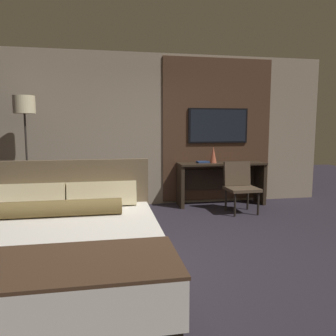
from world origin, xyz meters
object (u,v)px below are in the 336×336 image
Objects in this scene: vase_tall at (213,155)px; floor_lamp at (25,115)px; tv at (218,126)px; desk_chair at (240,183)px; desk at (221,177)px; book at (203,162)px; bed at (57,255)px.

floor_lamp is at bearing -176.30° from vase_tall.
tv is 1.36× the size of desk_chair.
floor_lamp reaches higher than vase_tall.
desk is 3.57m from floor_lamp.
book is at bearing 4.44° from floor_lamp.
desk is at bearing 2.65° from vase_tall.
bed is 3.86m from desk.
vase_tall is at bearing 50.04° from bed.
floor_lamp is (-0.82, 2.67, 1.33)m from bed.
desk is 0.98m from tv.
desk is at bearing 48.38° from bed.
desk_chair is (2.70, 2.29, 0.19)m from bed.
bed is 3.54m from desk_chair.
tv is at bearing 98.39° from desk_chair.
bed is 1.35× the size of desk.
vase_tall is at bearing -127.46° from tv.
desk_chair is at bearing 40.34° from bed.
tv is 0.60× the size of floor_lamp.
desk_chair is at bearing -6.08° from floor_lamp.
vase_tall is at bearing 114.81° from desk_chair.
bed is at bearing -141.17° from desk_chair.
book is (-0.35, 0.02, 0.28)m from desk.
tv is 3.41m from floor_lamp.
desk is 7.04× the size of book.
floor_lamp is 3.16m from book.
bed is at bearing -129.80° from tv.
book is (2.21, 2.90, 0.50)m from bed.
tv is at bearing 50.20° from bed.
book is at bearing 172.22° from vase_tall.
desk is (2.56, 2.88, 0.21)m from bed.
book is at bearing -153.56° from tv.
floor_lamp reaches higher than bed.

